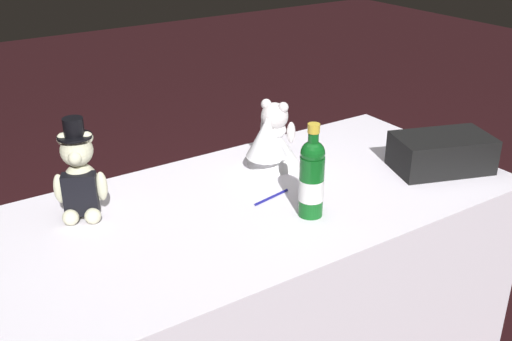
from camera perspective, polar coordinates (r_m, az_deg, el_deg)
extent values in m
cube|color=white|center=(2.08, 0.00, -11.62)|extent=(1.65, 0.80, 0.72)
ellipsoid|color=beige|center=(1.84, -15.94, -1.68)|extent=(0.11, 0.10, 0.16)
cube|color=black|center=(1.81, -16.06, -2.11)|extent=(0.11, 0.08, 0.12)
sphere|color=beige|center=(1.79, -16.39, 1.81)|extent=(0.09, 0.09, 0.09)
sphere|color=beige|center=(1.76, -16.53, 1.15)|extent=(0.04, 0.04, 0.04)
sphere|color=beige|center=(1.78, -17.56, 2.84)|extent=(0.04, 0.04, 0.04)
sphere|color=beige|center=(1.77, -15.50, 2.98)|extent=(0.04, 0.04, 0.04)
ellipsoid|color=beige|center=(1.83, -17.86, -1.62)|extent=(0.03, 0.03, 0.09)
ellipsoid|color=beige|center=(1.81, -14.21, -1.42)|extent=(0.03, 0.03, 0.09)
sphere|color=beige|center=(1.82, -16.91, -4.21)|extent=(0.05, 0.05, 0.05)
sphere|color=beige|center=(1.81, -14.98, -4.12)|extent=(0.05, 0.05, 0.05)
cylinder|color=black|center=(1.77, -16.56, 3.08)|extent=(0.10, 0.10, 0.01)
cylinder|color=black|center=(1.76, -16.67, 3.93)|extent=(0.06, 0.06, 0.05)
cone|color=white|center=(2.11, 1.70, 2.32)|extent=(0.19, 0.19, 0.14)
ellipsoid|color=white|center=(2.08, 1.72, 3.77)|extent=(0.08, 0.08, 0.06)
sphere|color=silver|center=(2.07, 1.74, 5.08)|extent=(0.09, 0.09, 0.09)
sphere|color=silver|center=(2.10, 2.28, 5.25)|extent=(0.04, 0.04, 0.04)
sphere|color=silver|center=(2.04, 2.56, 5.91)|extent=(0.04, 0.04, 0.04)
sphere|color=silver|center=(2.07, 0.96, 6.22)|extent=(0.04, 0.04, 0.04)
ellipsoid|color=silver|center=(2.08, 3.28, 3.56)|extent=(0.03, 0.03, 0.08)
ellipsoid|color=silver|center=(2.13, 0.82, 4.09)|extent=(0.03, 0.03, 0.08)
cone|color=white|center=(2.05, 1.00, 3.12)|extent=(0.19, 0.19, 0.14)
cylinder|color=#0F561A|center=(1.77, 5.18, -1.48)|extent=(0.07, 0.07, 0.18)
sphere|color=#0F561A|center=(1.73, 5.32, 1.65)|extent=(0.07, 0.07, 0.07)
cylinder|color=#0F561A|center=(1.71, 5.38, 3.07)|extent=(0.03, 0.03, 0.07)
cylinder|color=gold|center=(1.70, 5.41, 3.95)|extent=(0.03, 0.03, 0.03)
cylinder|color=white|center=(1.77, 5.17, -1.75)|extent=(0.07, 0.07, 0.06)
cylinder|color=navy|center=(1.89, 1.44, -2.51)|extent=(0.14, 0.04, 0.01)
cone|color=silver|center=(1.85, -0.11, -3.24)|extent=(0.01, 0.01, 0.01)
cube|color=black|center=(2.16, 16.92, 1.60)|extent=(0.37, 0.28, 0.12)
cube|color=#B7B7BF|center=(2.19, 14.72, 2.18)|extent=(0.04, 0.02, 0.03)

